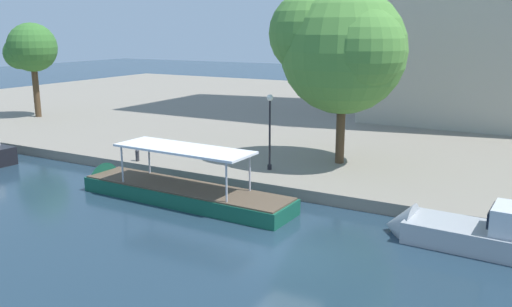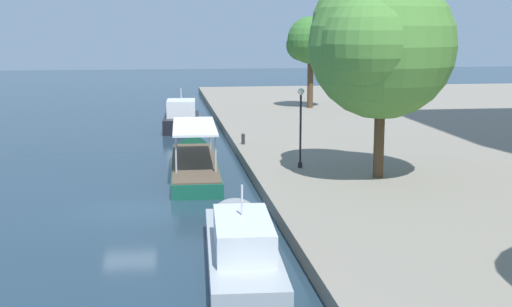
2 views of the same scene
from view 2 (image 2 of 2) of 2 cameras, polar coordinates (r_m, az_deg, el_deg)
ground_plane at (r=34.03m, az=-10.34°, el=-4.62°), size 220.00×220.00×0.00m
motor_yacht_0 at (r=60.17m, az=-6.08°, el=2.72°), size 8.05×3.26×4.53m
tour_boat_1 at (r=42.51m, az=-5.03°, el=-1.05°), size 13.62×3.03×4.01m
motor_yacht_2 at (r=26.27m, az=-1.26°, el=-7.69°), size 10.89×2.93×4.04m
mooring_bollard_0 at (r=48.04m, az=-1.05°, el=1.25°), size 0.26×0.26×0.76m
lamp_post at (r=39.80m, az=3.66°, el=2.72°), size 0.38×0.38×4.57m
tree_0 at (r=69.54m, az=4.33°, el=9.17°), size 4.66×4.61×8.94m
tree_2 at (r=37.33m, az=9.73°, el=9.01°), size 8.43×7.70×10.88m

